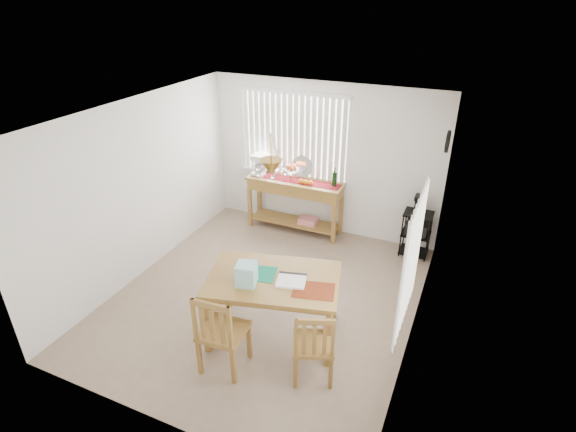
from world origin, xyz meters
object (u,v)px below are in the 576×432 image
at_px(chair_right, 313,345).
at_px(chair_left, 221,333).
at_px(dining_table, 273,284).
at_px(sideboard, 295,193).
at_px(cart_items, 420,205).
at_px(wire_cart, 416,230).

bearing_deg(chair_right, chair_left, -164.24).
xyz_separation_m(dining_table, chair_right, (0.71, -0.49, -0.27)).
distance_m(sideboard, cart_items, 2.11).
distance_m(dining_table, chair_left, 0.84).
distance_m(wire_cart, cart_items, 0.44).
bearing_deg(wire_cart, chair_left, -114.76).
bearing_deg(chair_left, sideboard, 99.19).
bearing_deg(chair_left, cart_items, 65.29).
xyz_separation_m(cart_items, dining_table, (-1.28, -2.61, -0.15)).
height_order(sideboard, wire_cart, sideboard).
relative_size(sideboard, chair_right, 1.77).
height_order(dining_table, chair_right, chair_right).
distance_m(chair_left, chair_right, 1.02).
height_order(cart_items, chair_left, cart_items).
distance_m(sideboard, chair_left, 3.41).
relative_size(sideboard, chair_left, 1.60).
height_order(cart_items, dining_table, cart_items).
bearing_deg(cart_items, sideboard, -179.56).
bearing_deg(chair_right, cart_items, 79.52).
bearing_deg(wire_cart, cart_items, 90.00).
height_order(sideboard, chair_right, chair_right).
relative_size(sideboard, wire_cart, 2.25).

